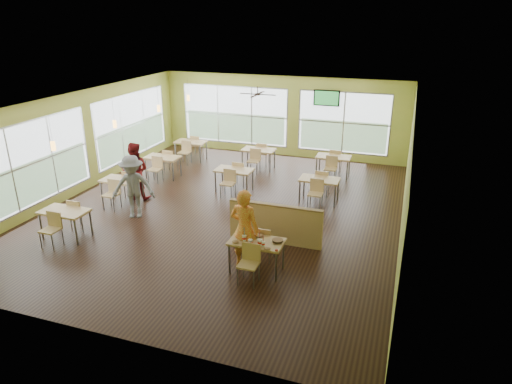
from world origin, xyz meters
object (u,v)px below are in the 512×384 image
Objects in this scene: main_table at (257,246)px; man_plaid at (245,229)px; food_basket at (278,241)px; half_wall_divider at (275,224)px.

main_table is 0.45m from man_plaid.
man_plaid is 0.79m from food_basket.
food_basket is (0.45, 0.10, 0.15)m from main_table.
man_plaid reaches higher than food_basket.
man_plaid reaches higher than main_table.
main_table is 0.80× the size of man_plaid.
food_basket is at bearing -71.44° from half_wall_divider.
main_table is 1.45m from half_wall_divider.
food_basket is (0.77, 0.02, -0.16)m from man_plaid.
man_plaid is 7.51× the size of food_basket.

